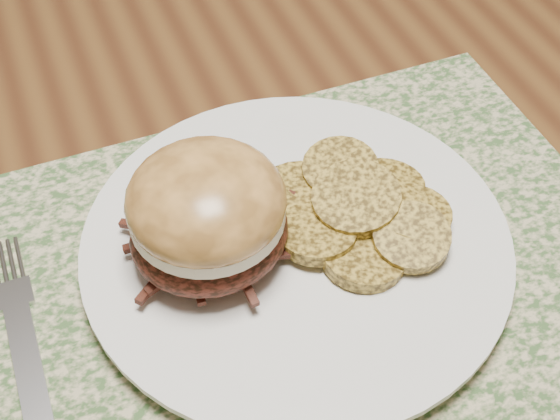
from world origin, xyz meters
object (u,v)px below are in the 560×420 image
object	(u,v)px
pork_sandwich	(207,214)
fork	(27,358)
dining_table	(200,163)
dinner_plate	(296,245)

from	to	relation	value
pork_sandwich	fork	distance (m)	0.13
dining_table	dinner_plate	size ratio (longest dim) A/B	5.77
pork_sandwich	fork	xyz separation A→B (m)	(-0.12, -0.02, -0.05)
fork	dining_table	bearing A→B (deg)	51.17
dining_table	dinner_plate	distance (m)	0.21
dinner_plate	fork	world-z (taller)	dinner_plate
dining_table	pork_sandwich	world-z (taller)	pork_sandwich
fork	pork_sandwich	bearing A→B (deg)	11.72
dining_table	fork	bearing A→B (deg)	-129.11
pork_sandwich	fork	world-z (taller)	pork_sandwich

